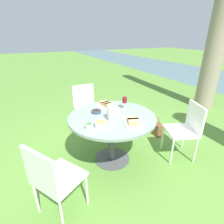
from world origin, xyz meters
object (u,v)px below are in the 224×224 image
(chair_near_right, at_px, (86,104))
(handbag, at_px, (156,128))
(dining_table, at_px, (112,123))
(wine_glass, at_px, (125,100))
(chair_far_back, at_px, (52,177))
(water_pitcher, at_px, (111,113))
(chair_near_left, at_px, (186,127))

(chair_near_right, distance_m, handbag, 1.49)
(dining_table, bearing_deg, wine_glass, 116.36)
(dining_table, relative_size, chair_far_back, 1.40)
(dining_table, height_order, handbag, dining_table)
(chair_near_right, height_order, water_pitcher, water_pitcher)
(chair_near_right, xyz_separation_m, handbag, (0.90, 1.11, -0.40))
(dining_table, bearing_deg, chair_far_back, -59.50)
(water_pitcher, relative_size, handbag, 0.52)
(chair_near_right, bearing_deg, chair_near_left, 32.95)
(dining_table, relative_size, chair_near_left, 1.40)
(dining_table, xyz_separation_m, wine_glass, (-0.14, 0.29, 0.26))
(chair_near_left, bearing_deg, dining_table, -111.46)
(chair_far_back, bearing_deg, dining_table, 120.50)
(dining_table, bearing_deg, chair_near_left, 68.54)
(dining_table, xyz_separation_m, handbag, (-0.31, 1.12, -0.51))
(water_pitcher, height_order, wine_glass, wine_glass)
(chair_near_right, xyz_separation_m, wine_glass, (1.07, 0.28, 0.37))
(chair_near_left, bearing_deg, water_pitcher, -105.32)
(wine_glass, bearing_deg, chair_near_left, 54.09)
(handbag, bearing_deg, dining_table, -74.76)
(dining_table, height_order, chair_near_right, chair_near_right)
(chair_far_back, bearing_deg, handbag, 112.65)
(chair_far_back, height_order, wine_glass, wine_glass)
(dining_table, relative_size, water_pitcher, 6.49)
(chair_near_right, relative_size, handbag, 2.42)
(chair_far_back, bearing_deg, chair_near_left, 93.95)
(dining_table, xyz_separation_m, water_pitcher, (0.11, -0.06, 0.22))
(dining_table, bearing_deg, water_pitcher, -30.13)
(chair_far_back, distance_m, water_pitcher, 1.04)
(chair_near_right, distance_m, water_pitcher, 1.36)
(water_pitcher, height_order, handbag, water_pitcher)
(chair_near_left, relative_size, handbag, 2.42)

